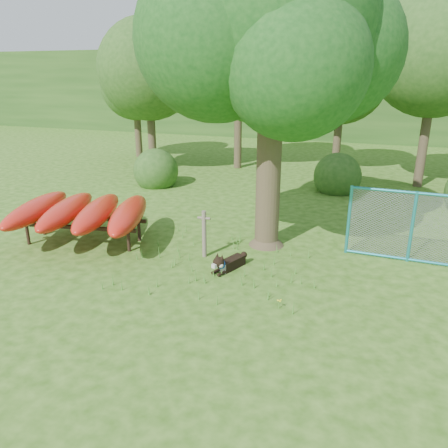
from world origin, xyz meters
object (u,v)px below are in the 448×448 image
(oak_tree, at_px, (271,34))
(kayak_rack, at_px, (82,212))
(fence_section, at_px, (412,227))
(husky_dog, at_px, (228,263))

(oak_tree, xyz_separation_m, kayak_rack, (-4.61, -1.53, -4.33))
(kayak_rack, bearing_deg, oak_tree, 8.22)
(kayak_rack, height_order, fence_section, fence_section)
(oak_tree, height_order, husky_dog, oak_tree)
(husky_dog, bearing_deg, oak_tree, 99.08)
(husky_dog, bearing_deg, kayak_rack, -163.83)
(fence_section, bearing_deg, oak_tree, -176.30)
(oak_tree, relative_size, husky_dog, 7.33)
(husky_dog, height_order, fence_section, fence_section)
(fence_section, bearing_deg, husky_dog, -151.33)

